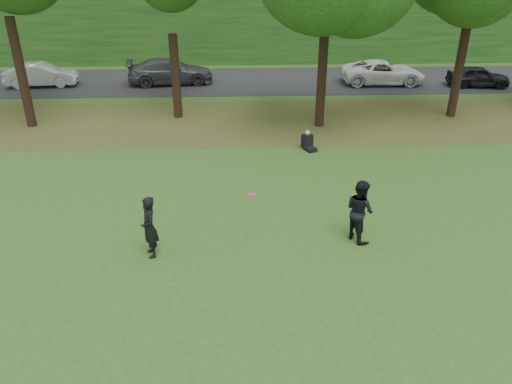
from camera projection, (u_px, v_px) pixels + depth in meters
ground at (240, 281)px, 13.28m from camera, size 120.00×120.00×0.00m
leaf_litter at (237, 122)px, 24.86m from camera, size 60.00×7.00×0.01m
street at (236, 81)px, 31.99m from camera, size 70.00×7.00×0.02m
far_hedge at (236, 26)px, 36.21m from camera, size 70.00×3.00×5.00m
player_left at (149, 227)px, 13.98m from camera, size 0.65×0.79×1.84m
player_right at (360, 210)px, 14.75m from camera, size 1.08×1.17×1.94m
parked_cars at (192, 74)px, 30.71m from camera, size 38.99×3.76×1.53m
frisbee at (251, 195)px, 14.35m from camera, size 0.37×0.37×0.08m
seated_person at (308, 142)px, 21.51m from camera, size 0.66×0.83×0.83m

